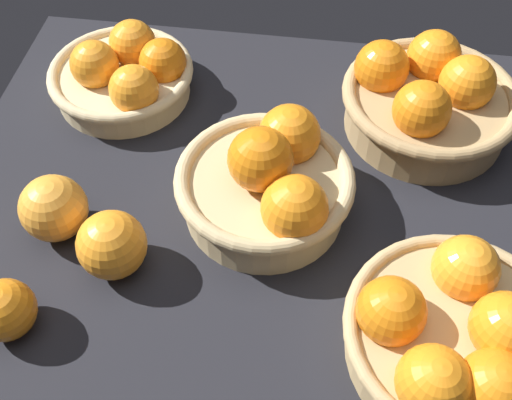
# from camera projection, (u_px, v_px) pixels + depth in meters

# --- Properties ---
(market_tray) EXTENTS (0.84, 0.72, 0.03)m
(market_tray) POSITION_uv_depth(u_px,v_px,m) (264.00, 215.00, 0.81)
(market_tray) COLOR black
(market_tray) RESTS_ON ground
(basket_far_right) EXTENTS (0.24, 0.24, 0.12)m
(basket_far_right) POSITION_uv_depth(u_px,v_px,m) (427.00, 99.00, 0.85)
(basket_far_right) COLOR tan
(basket_far_right) RESTS_ON market_tray
(basket_far_left) EXTENTS (0.21, 0.21, 0.10)m
(basket_far_left) POSITION_uv_depth(u_px,v_px,m) (125.00, 74.00, 0.90)
(basket_far_left) COLOR #D3BC8C
(basket_far_left) RESTS_ON market_tray
(basket_center) EXTENTS (0.22, 0.22, 0.13)m
(basket_center) POSITION_uv_depth(u_px,v_px,m) (272.00, 182.00, 0.76)
(basket_center) COLOR tan
(basket_center) RESTS_ON market_tray
(basket_near_right) EXTENTS (0.24, 0.24, 0.11)m
(basket_near_right) POSITION_uv_depth(u_px,v_px,m) (456.00, 337.00, 0.63)
(basket_near_right) COLOR tan
(basket_near_right) RESTS_ON market_tray
(loose_orange_front_gap) EXTENTS (0.08, 0.08, 0.08)m
(loose_orange_front_gap) POSITION_uv_depth(u_px,v_px,m) (112.00, 245.00, 0.71)
(loose_orange_front_gap) COLOR orange
(loose_orange_front_gap) RESTS_ON market_tray
(loose_orange_back_gap) EXTENTS (0.07, 0.07, 0.07)m
(loose_orange_back_gap) POSITION_uv_depth(u_px,v_px,m) (5.00, 310.00, 0.66)
(loose_orange_back_gap) COLOR orange
(loose_orange_back_gap) RESTS_ON market_tray
(loose_orange_side_gap) EXTENTS (0.08, 0.08, 0.08)m
(loose_orange_side_gap) POSITION_uv_depth(u_px,v_px,m) (54.00, 208.00, 0.74)
(loose_orange_side_gap) COLOR #F49E33
(loose_orange_side_gap) RESTS_ON market_tray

